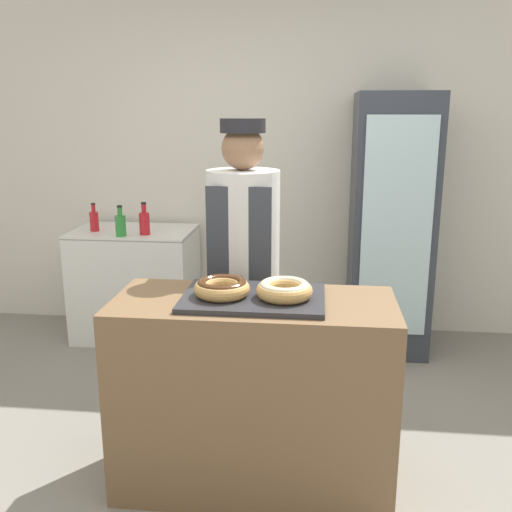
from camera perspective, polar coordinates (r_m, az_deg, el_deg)
name	(u,v)px	position (r m, az deg, el deg)	size (l,w,h in m)	color
ground_plane	(254,479)	(3.00, -0.22, -21.43)	(14.00, 14.00, 0.00)	gray
wall_back	(284,163)	(4.57, 2.80, 9.29)	(8.00, 0.06, 2.70)	silver
display_counter	(254,394)	(2.75, -0.23, -13.60)	(1.28, 0.56, 0.93)	brown
serving_tray	(254,298)	(2.57, -0.24, -4.19)	(0.63, 0.45, 0.02)	#2D2D33
donut_chocolate_glaze	(222,287)	(2.55, -3.43, -3.11)	(0.25, 0.25, 0.07)	tan
donut_light_glaze	(284,289)	(2.52, 2.86, -3.32)	(0.25, 0.25, 0.07)	tan
brownie_back_left	(235,281)	(2.72, -2.15, -2.49)	(0.07, 0.07, 0.03)	#382111
brownie_back_right	(280,282)	(2.70, 2.44, -2.64)	(0.07, 0.07, 0.03)	#382111
baker_person	(243,271)	(3.11, -1.27, -1.54)	(0.39, 0.39, 1.71)	#4C4C51
beverage_fridge	(391,225)	(4.28, 13.31, 3.01)	(0.57, 0.65, 1.88)	#333842
chest_freezer	(136,283)	(4.60, -11.90, -2.63)	(0.91, 0.61, 0.86)	white
bottle_red	(94,220)	(4.51, -15.88, 3.45)	(0.07, 0.07, 0.22)	red
bottle_green	(121,224)	(4.27, -13.39, 3.09)	(0.08, 0.08, 0.23)	#2D8C38
bottle_red_b	(144,222)	(4.29, -11.10, 3.35)	(0.08, 0.08, 0.24)	red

